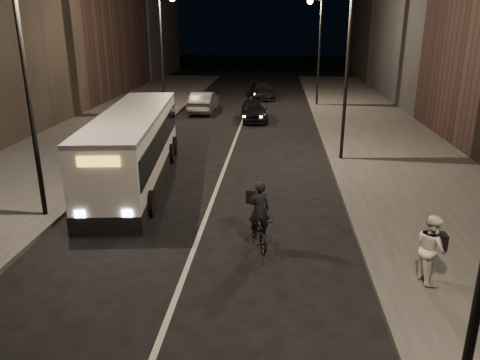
% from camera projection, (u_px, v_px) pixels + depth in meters
% --- Properties ---
extents(ground, '(180.00, 180.00, 0.00)m').
position_uv_depth(ground, '(180.00, 285.00, 12.22)').
color(ground, black).
rests_on(ground, ground).
extents(sidewalk_right, '(7.00, 70.00, 0.16)m').
position_uv_depth(sidewalk_right, '(391.00, 150.00, 24.78)').
color(sidewalk_right, '#373734').
rests_on(sidewalk_right, ground).
extents(sidewalk_left, '(7.00, 70.00, 0.16)m').
position_uv_depth(sidewalk_left, '(80.00, 144.00, 26.06)').
color(sidewalk_left, '#373734').
rests_on(sidewalk_left, ground).
extents(streetlight_right_mid, '(1.20, 0.44, 8.12)m').
position_uv_depth(streetlight_right_mid, '(343.00, 49.00, 21.44)').
color(streetlight_right_mid, black).
rests_on(streetlight_right_mid, sidewalk_right).
extents(streetlight_right_far, '(1.20, 0.44, 8.12)m').
position_uv_depth(streetlight_right_far, '(317.00, 38.00, 36.55)').
color(streetlight_right_far, black).
rests_on(streetlight_right_far, sidewalk_right).
extents(streetlight_left_near, '(1.20, 0.44, 8.12)m').
position_uv_depth(streetlight_left_near, '(32.00, 61.00, 14.69)').
color(streetlight_left_near, black).
rests_on(streetlight_left_near, sidewalk_left).
extents(streetlight_left_far, '(1.20, 0.44, 8.12)m').
position_uv_depth(streetlight_left_far, '(165.00, 40.00, 31.69)').
color(streetlight_left_far, black).
rests_on(streetlight_left_far, sidewalk_left).
extents(city_bus, '(3.59, 11.35, 3.01)m').
position_uv_depth(city_bus, '(134.00, 144.00, 19.78)').
color(city_bus, silver).
rests_on(city_bus, ground).
extents(cyclist_on_bicycle, '(1.13, 1.96, 2.14)m').
position_uv_depth(cyclist_on_bicycle, '(259.00, 224.00, 14.18)').
color(cyclist_on_bicycle, black).
rests_on(cyclist_on_bicycle, ground).
extents(pedestrian_woman, '(0.85, 1.00, 1.82)m').
position_uv_depth(pedestrian_woman, '(431.00, 249.00, 11.87)').
color(pedestrian_woman, silver).
rests_on(pedestrian_woman, sidewalk_right).
extents(car_near, '(2.20, 4.46, 1.46)m').
position_uv_depth(car_near, '(254.00, 110.00, 32.55)').
color(car_near, black).
rests_on(car_near, ground).
extents(car_mid, '(1.72, 4.81, 1.58)m').
position_uv_depth(car_mid, '(204.00, 102.00, 35.49)').
color(car_mid, '#3B3C3E').
rests_on(car_mid, ground).
extents(car_far, '(2.61, 5.14, 1.43)m').
position_uv_depth(car_far, '(262.00, 90.00, 42.12)').
color(car_far, black).
rests_on(car_far, ground).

